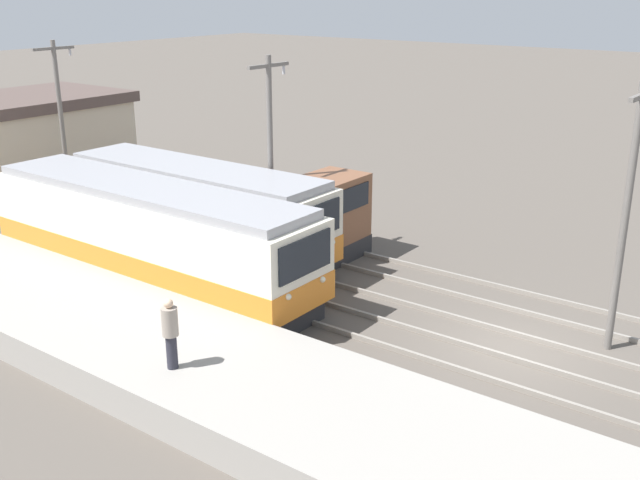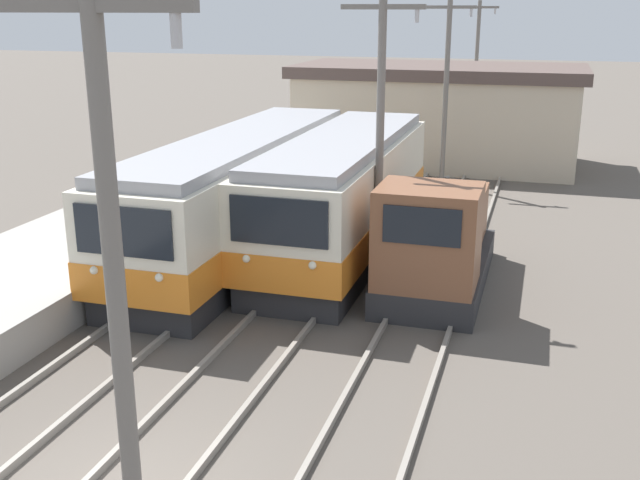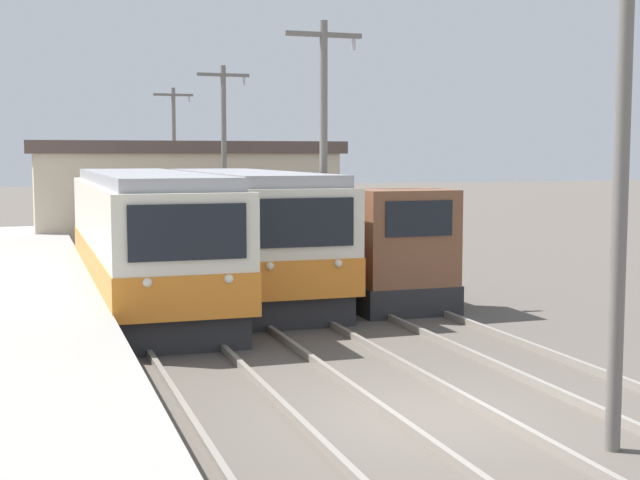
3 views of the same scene
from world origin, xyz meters
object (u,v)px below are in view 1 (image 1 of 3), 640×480
commuter_train_left (150,240)px  catenary_mast_far (61,117)px  commuter_train_center (197,215)px  shunting_locomotive (296,216)px  person_on_platform (170,331)px  catenary_mast_mid (270,152)px  catenary_mast_near (626,211)px

commuter_train_left → catenary_mast_far: bearing=67.4°
commuter_train_center → catenary_mast_far: size_ratio=1.52×
commuter_train_left → shunting_locomotive: size_ratio=2.16×
catenary_mast_far → person_on_platform: 18.66m
catenary_mast_mid → commuter_train_left: bearing=160.8°
catenary_mast_near → catenary_mast_far: same height
commuter_train_center → shunting_locomotive: size_ratio=1.84×
shunting_locomotive → catenary_mast_near: size_ratio=0.83×
commuter_train_center → catenary_mast_far: catenary_mast_far is taller
commuter_train_left → catenary_mast_mid: size_ratio=1.78×
catenary_mast_mid → person_on_platform: size_ratio=4.11×
commuter_train_center → shunting_locomotive: bearing=-35.2°
catenary_mast_far → person_on_platform: size_ratio=4.11×
commuter_train_center → catenary_mast_far: bearing=81.1°
catenary_mast_far → shunting_locomotive: bearing=-82.8°
catenary_mast_near → catenary_mast_far: bearing=90.0°
commuter_train_left → person_on_platform: 7.49m
commuter_train_center → catenary_mast_near: size_ratio=1.52×
commuter_train_left → shunting_locomotive: (5.80, -1.40, -0.38)m
catenary_mast_mid → catenary_mast_far: bearing=90.0°
shunting_locomotive → catenary_mast_far: catenary_mast_far is taller
commuter_train_center → person_on_platform: 9.93m
shunting_locomotive → catenary_mast_near: catenary_mast_near is taller
shunting_locomotive → person_on_platform: size_ratio=3.39×
person_on_platform → catenary_mast_mid: bearing=26.5°
shunting_locomotive → person_on_platform: shunting_locomotive is taller
catenary_mast_near → catenary_mast_mid: size_ratio=1.00×
catenary_mast_near → catenary_mast_mid: (0.00, 11.85, 0.00)m
shunting_locomotive → catenary_mast_mid: catenary_mast_mid is taller
commuter_train_left → catenary_mast_mid: (4.31, -1.50, 2.31)m
catenary_mast_near → catenary_mast_mid: 11.85m
commuter_train_center → catenary_mast_mid: bearing=-55.7°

